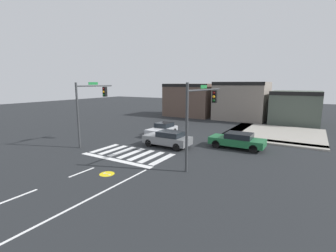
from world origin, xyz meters
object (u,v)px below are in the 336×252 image
at_px(traffic_signal_southeast, 201,108).
at_px(car_green, 237,140).
at_px(car_silver, 162,129).
at_px(traffic_signal_southwest, 91,102).
at_px(car_gray, 168,139).

relative_size(traffic_signal_southeast, car_green, 1.24).
xyz_separation_m(car_silver, car_green, (8.56, -1.19, 0.04)).
relative_size(traffic_signal_southwest, car_silver, 1.40).
relative_size(car_silver, car_green, 0.88).
bearing_deg(car_green, traffic_signal_southeast, -103.36).
distance_m(traffic_signal_southeast, car_silver, 10.30).
bearing_deg(car_silver, traffic_signal_southwest, -27.27).
bearing_deg(car_gray, traffic_signal_southwest, 23.98).
xyz_separation_m(traffic_signal_southwest, car_silver, (3.49, 6.77, -3.31)).
relative_size(traffic_signal_southwest, car_gray, 1.35).
xyz_separation_m(traffic_signal_southeast, car_green, (1.26, 5.30, -3.23)).
bearing_deg(car_gray, traffic_signal_southeast, 148.47).
distance_m(traffic_signal_southwest, car_green, 13.68).
height_order(car_silver, car_green, car_green).
bearing_deg(car_green, car_silver, 172.10).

